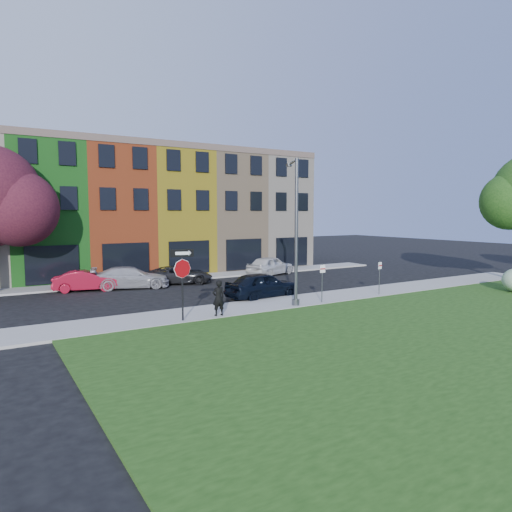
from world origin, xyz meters
TOP-DOWN VIEW (x-y plane):
  - ground at (0.00, 0.00)m, footprint 120.00×120.00m
  - sidewalk_near at (2.00, 3.00)m, footprint 40.00×3.00m
  - sidewalk_far at (-3.00, 15.00)m, footprint 40.00×2.40m
  - rowhouse_block at (-2.50, 21.18)m, footprint 30.00×10.12m
  - stop_sign at (-6.45, 1.88)m, footprint 1.03×0.27m
  - man at (-4.64, 1.90)m, footprint 0.62×0.41m
  - sedan_near at (-0.11, 5.16)m, footprint 2.75×4.93m
  - parked_car_red at (-8.45, 13.13)m, footprint 3.19×4.64m
  - parked_car_silver at (-5.69, 12.68)m, footprint 4.50×5.99m
  - parked_car_dark at (-2.16, 12.87)m, footprint 5.16×5.98m
  - parked_car_white at (5.71, 13.19)m, footprint 4.82×5.76m
  - street_lamp at (0.08, 2.19)m, footprint 1.31×2.41m
  - parking_sign_a at (1.69, 1.89)m, footprint 0.32×0.10m
  - parking_sign_b at (6.22, 2.01)m, footprint 0.32×0.10m

SIDE VIEW (x-z plane):
  - ground at x=0.00m, z-range 0.00..0.00m
  - sidewalk_near at x=2.00m, z-range 0.00..0.12m
  - sidewalk_far at x=-3.00m, z-range 0.00..0.12m
  - parked_car_dark at x=-2.16m, z-range 0.00..1.27m
  - parked_car_red at x=-8.45m, z-range 0.00..1.32m
  - parked_car_silver at x=-5.69m, z-range 0.00..1.45m
  - parked_car_white at x=5.71m, z-range 0.00..1.55m
  - sedan_near at x=-0.11m, z-range 0.00..1.55m
  - man at x=-4.64m, z-range 0.12..1.83m
  - parking_sign_b at x=6.22m, z-range 0.38..2.40m
  - parking_sign_a at x=1.69m, z-range 0.39..2.53m
  - stop_sign at x=-6.45m, z-range 0.81..4.04m
  - street_lamp at x=0.08m, z-range 0.15..7.85m
  - rowhouse_block at x=-2.50m, z-range -0.01..9.99m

